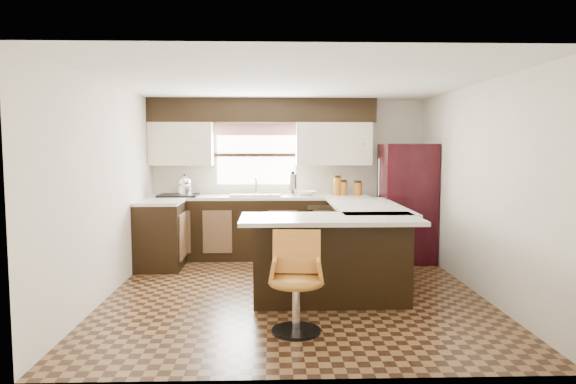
{
  "coord_description": "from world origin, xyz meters",
  "views": [
    {
      "loc": [
        -0.25,
        -5.78,
        1.69
      ],
      "look_at": [
        -0.06,
        0.45,
        1.13
      ],
      "focal_mm": 32.0,
      "sensor_mm": 36.0,
      "label": 1
    }
  ],
  "objects_px": {
    "peninsula_long": "(363,244)",
    "peninsula_return": "(331,261)",
    "refrigerator": "(407,203)",
    "bar_chair": "(296,283)"
  },
  "relations": [
    {
      "from": "refrigerator",
      "to": "bar_chair",
      "type": "xyz_separation_m",
      "value": [
        -1.75,
        -2.87,
        -0.4
      ]
    },
    {
      "from": "refrigerator",
      "to": "peninsula_return",
      "type": "bearing_deg",
      "value": -124.26
    },
    {
      "from": "peninsula_return",
      "to": "refrigerator",
      "type": "xyz_separation_m",
      "value": [
        1.34,
        1.96,
        0.41
      ]
    },
    {
      "from": "peninsula_long",
      "to": "peninsula_return",
      "type": "relative_size",
      "value": 1.18
    },
    {
      "from": "refrigerator",
      "to": "bar_chair",
      "type": "height_order",
      "value": "refrigerator"
    },
    {
      "from": "peninsula_long",
      "to": "bar_chair",
      "type": "distance_m",
      "value": 2.11
    },
    {
      "from": "peninsula_long",
      "to": "peninsula_return",
      "type": "height_order",
      "value": "same"
    },
    {
      "from": "peninsula_return",
      "to": "refrigerator",
      "type": "bearing_deg",
      "value": 55.74
    },
    {
      "from": "peninsula_long",
      "to": "peninsula_return",
      "type": "bearing_deg",
      "value": -118.3
    },
    {
      "from": "peninsula_long",
      "to": "bar_chair",
      "type": "xyz_separation_m",
      "value": [
        -0.94,
        -1.89,
        0.01
      ]
    }
  ]
}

